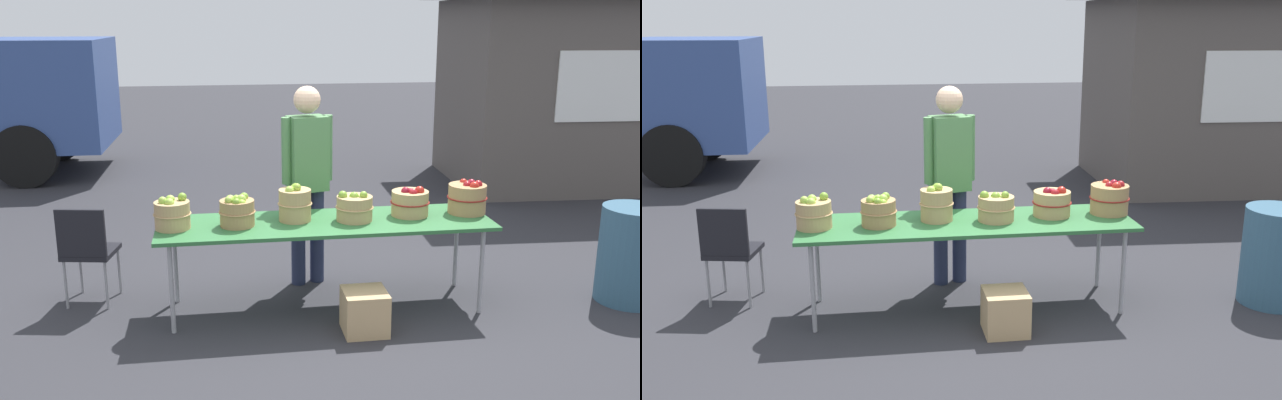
{
  "view_description": "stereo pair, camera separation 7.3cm",
  "coord_description": "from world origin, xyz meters",
  "views": [
    {
      "loc": [
        -0.85,
        -5.26,
        2.34
      ],
      "look_at": [
        0.0,
        0.3,
        0.85
      ],
      "focal_mm": 38.53,
      "sensor_mm": 36.0,
      "label": 1
    },
    {
      "loc": [
        -0.78,
        -5.27,
        2.34
      ],
      "look_at": [
        0.0,
        0.3,
        0.85
      ],
      "focal_mm": 38.53,
      "sensor_mm": 36.0,
      "label": 2
    }
  ],
  "objects": [
    {
      "name": "apple_basket_red_1",
      "position": [
        1.22,
        0.07,
        0.88
      ],
      "size": [
        0.34,
        0.34,
        0.29
      ],
      "color": "#A87F51",
      "rests_on": "market_table"
    },
    {
      "name": "vendor_adult",
      "position": [
        -0.07,
        0.59,
        1.05
      ],
      "size": [
        0.46,
        0.31,
        1.79
      ],
      "rotation": [
        0.0,
        0.0,
        3.38
      ],
      "color": "#262D4C",
      "rests_on": "ground"
    },
    {
      "name": "food_kiosk",
      "position": [
        4.09,
        4.12,
        1.38
      ],
      "size": [
        3.64,
        3.07,
        2.74
      ],
      "rotation": [
        0.0,
        0.0,
        -0.05
      ],
      "color": "#59514C",
      "rests_on": "ground"
    },
    {
      "name": "apple_basket_green_3",
      "position": [
        0.24,
        -0.01,
        0.86
      ],
      "size": [
        0.31,
        0.31,
        0.25
      ],
      "color": "tan",
      "rests_on": "market_table"
    },
    {
      "name": "apple_basket_green_1",
      "position": [
        -0.71,
        -0.02,
        0.87
      ],
      "size": [
        0.29,
        0.29,
        0.26
      ],
      "color": "#A87F51",
      "rests_on": "market_table"
    },
    {
      "name": "market_table",
      "position": [
        0.0,
        0.0,
        0.71
      ],
      "size": [
        2.7,
        0.76,
        0.75
      ],
      "color": "#2D6B38",
      "rests_on": "ground"
    },
    {
      "name": "apple_basket_green_0",
      "position": [
        -1.22,
        -0.01,
        0.87
      ],
      "size": [
        0.3,
        0.3,
        0.27
      ],
      "color": "tan",
      "rests_on": "market_table"
    },
    {
      "name": "produce_crate",
      "position": [
        0.22,
        -0.5,
        0.17
      ],
      "size": [
        0.33,
        0.33,
        0.33
      ],
      "primitive_type": "cube",
      "color": "tan",
      "rests_on": "ground"
    },
    {
      "name": "ground_plane",
      "position": [
        0.0,
        0.0,
        0.0
      ],
      "size": [
        40.0,
        40.0,
        0.0
      ],
      "primitive_type": "plane",
      "color": "#2D2D33"
    },
    {
      "name": "apple_basket_red_0",
      "position": [
        0.72,
        0.07,
        0.87
      ],
      "size": [
        0.33,
        0.33,
        0.26
      ],
      "color": "tan",
      "rests_on": "market_table"
    },
    {
      "name": "apple_basket_green_2",
      "position": [
        -0.24,
        0.06,
        0.9
      ],
      "size": [
        0.28,
        0.28,
        0.31
      ],
      "color": "tan",
      "rests_on": "market_table"
    },
    {
      "name": "folding_chair",
      "position": [
        -1.94,
        0.37,
        0.51
      ],
      "size": [
        0.47,
        0.47,
        0.86
      ],
      "rotation": [
        0.0,
        0.0,
        2.96
      ],
      "color": "black",
      "rests_on": "ground"
    },
    {
      "name": "trash_barrel",
      "position": [
        2.58,
        -0.25,
        0.41
      ],
      "size": [
        0.54,
        0.54,
        0.83
      ],
      "primitive_type": "cylinder",
      "color": "#335972",
      "rests_on": "ground"
    }
  ]
}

